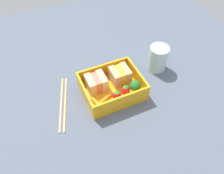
# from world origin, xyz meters

# --- Properties ---
(ground_plane) EXTENTS (1.20, 1.20, 0.02)m
(ground_plane) POSITION_xyz_m (0.00, 0.00, -0.01)
(ground_plane) COLOR #4F5869
(bento_tray) EXTENTS (0.18, 0.15, 0.01)m
(bento_tray) POSITION_xyz_m (0.00, 0.00, 0.01)
(bento_tray) COLOR orange
(bento_tray) RESTS_ON ground_plane
(bento_rim) EXTENTS (0.18, 0.15, 0.05)m
(bento_rim) POSITION_xyz_m (0.00, 0.00, 0.04)
(bento_rim) COLOR orange
(bento_rim) RESTS_ON bento_tray
(sandwich_left) EXTENTS (0.06, 0.06, 0.05)m
(sandwich_left) POSITION_xyz_m (-0.04, 0.03, 0.04)
(sandwich_left) COLOR #D5C083
(sandwich_left) RESTS_ON bento_tray
(sandwich_center_left) EXTENTS (0.06, 0.06, 0.05)m
(sandwich_center_left) POSITION_xyz_m (0.04, 0.03, 0.04)
(sandwich_center_left) COLOR tan
(sandwich_center_left) RESTS_ON bento_tray
(carrot_stick_far_left) EXTENTS (0.03, 0.06, 0.01)m
(carrot_stick_far_left) POSITION_xyz_m (-0.06, -0.03, 0.02)
(carrot_stick_far_left) COLOR orange
(carrot_stick_far_left) RESTS_ON bento_tray
(carrot_stick_left) EXTENTS (0.05, 0.03, 0.01)m
(carrot_stick_left) POSITION_xyz_m (-0.04, -0.03, 0.02)
(carrot_stick_left) COLOR orange
(carrot_stick_left) RESTS_ON bento_tray
(strawberry_far_left) EXTENTS (0.03, 0.03, 0.03)m
(strawberry_far_left) POSITION_xyz_m (0.00, -0.04, 0.03)
(strawberry_far_left) COLOR red
(strawberry_far_left) RESTS_ON bento_tray
(strawberry_left) EXTENTS (0.03, 0.03, 0.03)m
(strawberry_left) POSITION_xyz_m (0.03, -0.03, 0.03)
(strawberry_left) COLOR red
(strawberry_left) RESTS_ON bento_tray
(broccoli_floret) EXTENTS (0.03, 0.03, 0.05)m
(broccoli_floret) POSITION_xyz_m (0.06, -0.04, 0.04)
(broccoli_floret) COLOR #96BF65
(broccoli_floret) RESTS_ON bento_tray
(chopstick_pair) EXTENTS (0.08, 0.20, 0.01)m
(chopstick_pair) POSITION_xyz_m (-0.15, 0.02, 0.00)
(chopstick_pair) COLOR tan
(chopstick_pair) RESTS_ON ground_plane
(drinking_glass) EXTENTS (0.06, 0.06, 0.09)m
(drinking_glass) POSITION_xyz_m (0.19, 0.04, 0.04)
(drinking_glass) COLOR silver
(drinking_glass) RESTS_ON ground_plane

